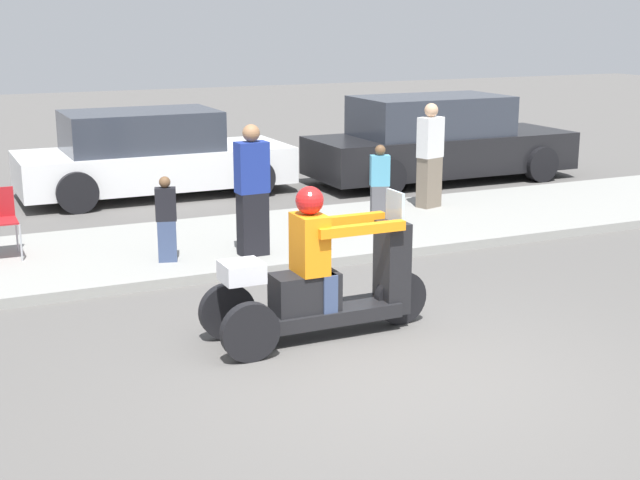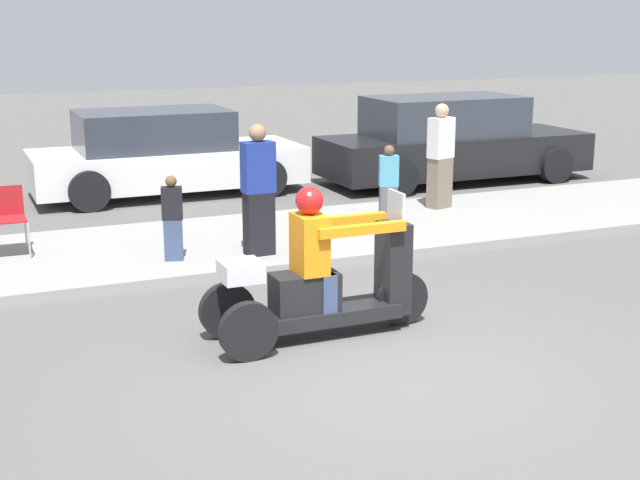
% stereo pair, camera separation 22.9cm
% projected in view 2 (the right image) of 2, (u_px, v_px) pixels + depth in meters
% --- Properties ---
extents(ground_plane, '(60.00, 60.00, 0.00)m').
position_uv_depth(ground_plane, '(401.00, 376.00, 7.49)').
color(ground_plane, '#565451').
extents(sidewalk_strip, '(28.00, 2.80, 0.12)m').
position_uv_depth(sidewalk_strip, '(234.00, 243.00, 11.58)').
color(sidewalk_strip, gray).
rests_on(sidewalk_strip, ground).
extents(motorcycle_trike, '(2.21, 0.72, 1.45)m').
position_uv_depth(motorcycle_trike, '(321.00, 283.00, 8.29)').
color(motorcycle_trike, black).
rests_on(motorcycle_trike, ground).
extents(spectator_far_back, '(0.42, 0.32, 1.56)m').
position_uv_depth(spectator_far_back, '(440.00, 158.00, 13.26)').
color(spectator_far_back, '#726656').
rests_on(spectator_far_back, sidewalk_strip).
extents(spectator_mid_group, '(0.39, 0.24, 1.58)m').
position_uv_depth(spectator_mid_group, '(258.00, 193.00, 10.64)').
color(spectator_mid_group, black).
rests_on(spectator_mid_group, sidewalk_strip).
extents(spectator_by_tree, '(0.27, 0.20, 1.02)m').
position_uv_depth(spectator_by_tree, '(173.00, 220.00, 10.45)').
color(spectator_by_tree, '#38476B').
rests_on(spectator_by_tree, sidewalk_strip).
extents(spectator_end_of_line, '(0.30, 0.23, 1.10)m').
position_uv_depth(spectator_end_of_line, '(388.00, 186.00, 12.27)').
color(spectator_end_of_line, '#515156').
rests_on(spectator_end_of_line, sidewalk_strip).
extents(folding_chair_set_back, '(0.47, 0.47, 0.82)m').
position_uv_depth(folding_chair_set_back, '(6.00, 213.00, 10.72)').
color(folding_chair_set_back, '#A5A8AD').
rests_on(folding_chair_set_back, sidewalk_strip).
extents(parked_car_lot_right, '(4.89, 1.93, 1.54)m').
position_uv_depth(parked_car_lot_right, '(451.00, 142.00, 16.03)').
color(parked_car_lot_right, black).
rests_on(parked_car_lot_right, ground).
extents(parked_car_lot_far, '(4.47, 1.94, 1.42)m').
position_uv_depth(parked_car_lot_far, '(163.00, 155.00, 14.86)').
color(parked_car_lot_far, silver).
rests_on(parked_car_lot_far, ground).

